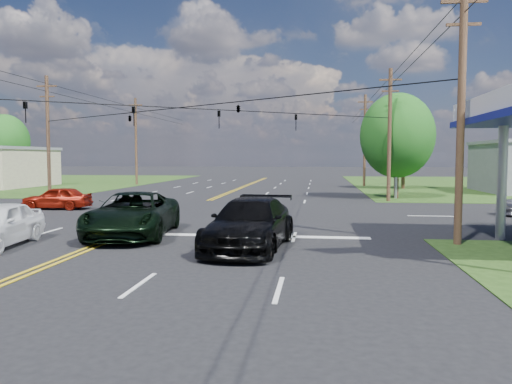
# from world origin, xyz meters

# --- Properties ---
(ground) EXTENTS (280.00, 280.00, 0.00)m
(ground) POSITION_xyz_m (0.00, 12.00, 0.00)
(ground) COLOR black
(ground) RESTS_ON ground
(stop_bar) EXTENTS (10.00, 0.50, 0.02)m
(stop_bar) POSITION_xyz_m (5.00, 4.00, 0.00)
(stop_bar) COLOR silver
(stop_bar) RESTS_ON ground
(pole_se) EXTENTS (1.60, 0.28, 9.50)m
(pole_se) POSITION_xyz_m (13.00, 3.00, 4.92)
(pole_se) COLOR #3D261A
(pole_se) RESTS_ON ground
(pole_nw) EXTENTS (1.60, 0.28, 9.50)m
(pole_nw) POSITION_xyz_m (-13.00, 21.00, 4.92)
(pole_nw) COLOR #3D261A
(pole_nw) RESTS_ON ground
(pole_ne) EXTENTS (1.60, 0.28, 9.50)m
(pole_ne) POSITION_xyz_m (13.00, 21.00, 4.92)
(pole_ne) COLOR #3D261A
(pole_ne) RESTS_ON ground
(pole_left_far) EXTENTS (1.60, 0.28, 10.00)m
(pole_left_far) POSITION_xyz_m (-13.00, 40.00, 5.17)
(pole_left_far) COLOR #3D261A
(pole_left_far) RESTS_ON ground
(pole_right_far) EXTENTS (1.60, 0.28, 10.00)m
(pole_right_far) POSITION_xyz_m (13.00, 40.00, 5.17)
(pole_right_far) COLOR #3D261A
(pole_right_far) RESTS_ON ground
(span_wire_signals) EXTENTS (26.00, 18.00, 1.13)m
(span_wire_signals) POSITION_xyz_m (0.00, 12.00, 6.00)
(span_wire_signals) COLOR black
(span_wire_signals) RESTS_ON ground
(power_lines) EXTENTS (26.04, 100.00, 0.64)m
(power_lines) POSITION_xyz_m (0.00, 10.00, 8.60)
(power_lines) COLOR black
(power_lines) RESTS_ON ground
(tree_right_a) EXTENTS (5.70, 5.70, 8.18)m
(tree_right_a) POSITION_xyz_m (14.00, 24.00, 4.87)
(tree_right_a) COLOR #3D261A
(tree_right_a) RESTS_ON ground
(tree_right_b) EXTENTS (4.94, 4.94, 7.09)m
(tree_right_b) POSITION_xyz_m (16.50, 36.00, 4.22)
(tree_right_b) COLOR #3D261A
(tree_right_b) RESTS_ON ground
(tree_far_l) EXTENTS (6.08, 6.08, 8.72)m
(tree_far_l) POSITION_xyz_m (-32.00, 44.00, 5.19)
(tree_far_l) COLOR #3D261A
(tree_far_l) RESTS_ON ground
(pickup_dkgreen) EXTENTS (3.69, 6.70, 1.78)m
(pickup_dkgreen) POSITION_xyz_m (0.50, 3.50, 0.89)
(pickup_dkgreen) COLOR black
(pickup_dkgreen) RESTS_ON ground
(suv_black) EXTENTS (3.01, 6.24, 1.75)m
(suv_black) POSITION_xyz_m (5.58, 1.32, 0.88)
(suv_black) COLOR black
(suv_black) RESTS_ON ground
(sedan_red) EXTENTS (4.19, 1.95, 1.39)m
(sedan_red) POSITION_xyz_m (-7.99, 13.00, 0.69)
(sedan_red) COLOR maroon
(sedan_red) RESTS_ON ground
(polesign_ne) EXTENTS (2.13, 0.35, 7.70)m
(polesign_ne) POSITION_xyz_m (13.90, 23.52, 5.95)
(polesign_ne) COLOR #A5A5AA
(polesign_ne) RESTS_ON ground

